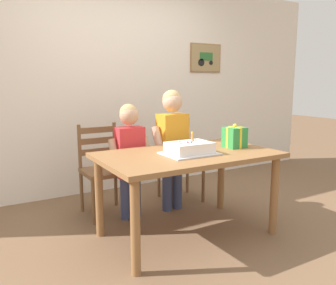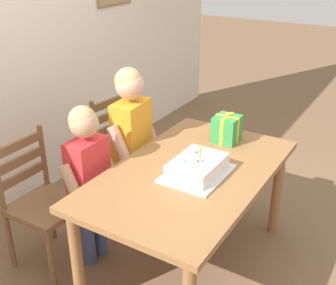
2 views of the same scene
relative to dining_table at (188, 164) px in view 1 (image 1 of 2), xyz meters
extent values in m
plane|color=brown|center=(0.00, 0.00, -0.65)|extent=(20.00, 20.00, 0.00)
cube|color=silver|center=(0.00, 1.64, 0.65)|extent=(6.40, 0.08, 2.60)
cube|color=olive|center=(1.35, 1.59, 1.02)|extent=(0.51, 0.02, 0.39)
cube|color=#9E8456|center=(1.35, 1.58, 1.02)|extent=(0.48, 0.01, 0.36)
cube|color=#28662D|center=(1.35, 1.58, 1.04)|extent=(0.22, 0.01, 0.11)
cylinder|color=black|center=(1.26, 1.58, 0.96)|extent=(0.10, 0.01, 0.10)
cylinder|color=black|center=(1.43, 1.58, 0.96)|extent=(0.06, 0.01, 0.06)
cube|color=olive|center=(0.00, 0.00, 0.08)|extent=(1.51, 0.90, 0.04)
cylinder|color=olive|center=(-0.68, -0.37, -0.30)|extent=(0.07, 0.07, 0.70)
cylinder|color=olive|center=(0.68, -0.37, -0.30)|extent=(0.07, 0.07, 0.70)
cylinder|color=olive|center=(-0.68, 0.37, -0.30)|extent=(0.07, 0.07, 0.70)
cylinder|color=olive|center=(0.68, 0.37, -0.30)|extent=(0.07, 0.07, 0.70)
cube|color=silver|center=(-0.02, -0.06, 0.10)|extent=(0.44, 0.34, 0.01)
cube|color=white|center=(-0.02, -0.06, 0.15)|extent=(0.36, 0.26, 0.09)
cylinder|color=orange|center=(0.00, -0.06, 0.23)|extent=(0.01, 0.01, 0.07)
sphere|color=yellow|center=(0.00, -0.06, 0.28)|extent=(0.02, 0.02, 0.02)
sphere|color=blue|center=(-0.03, -0.09, 0.20)|extent=(0.01, 0.01, 0.01)
sphere|color=yellow|center=(-0.13, -0.09, 0.20)|extent=(0.01, 0.01, 0.01)
sphere|color=yellow|center=(0.07, -0.01, 0.20)|extent=(0.01, 0.01, 0.01)
sphere|color=blue|center=(0.05, -0.01, 0.20)|extent=(0.02, 0.02, 0.02)
sphere|color=green|center=(-0.08, -0.01, 0.20)|extent=(0.01, 0.01, 0.01)
sphere|color=red|center=(-0.05, -0.08, 0.20)|extent=(0.02, 0.02, 0.02)
cube|color=#2D8E42|center=(0.51, -0.01, 0.19)|extent=(0.18, 0.17, 0.19)
cube|color=yellow|center=(0.51, -0.01, 0.19)|extent=(0.18, 0.02, 0.19)
cube|color=yellow|center=(0.51, -0.01, 0.19)|extent=(0.02, 0.17, 0.19)
sphere|color=yellow|center=(0.51, -0.01, 0.30)|extent=(0.04, 0.04, 0.04)
cube|color=brown|center=(-0.46, 0.83, -0.20)|extent=(0.42, 0.42, 0.04)
cylinder|color=brown|center=(-0.26, 0.64, -0.43)|extent=(0.04, 0.04, 0.43)
cylinder|color=brown|center=(-0.64, 0.63, -0.43)|extent=(0.04, 0.04, 0.43)
cylinder|color=brown|center=(-0.27, 1.02, -0.43)|extent=(0.04, 0.04, 0.43)
cylinder|color=brown|center=(-0.65, 1.01, -0.43)|extent=(0.04, 0.04, 0.43)
cylinder|color=brown|center=(-0.27, 1.02, 0.05)|extent=(0.04, 0.04, 0.45)
cylinder|color=brown|center=(-0.65, 1.01, 0.05)|extent=(0.04, 0.04, 0.45)
cube|color=brown|center=(-0.46, 1.02, -0.02)|extent=(0.36, 0.02, 0.06)
cube|color=brown|center=(-0.46, 1.02, 0.09)|extent=(0.36, 0.02, 0.06)
cube|color=brown|center=(-0.46, 1.02, 0.20)|extent=(0.36, 0.02, 0.06)
cube|color=brown|center=(0.46, 0.83, -0.20)|extent=(0.46, 0.46, 0.04)
cylinder|color=brown|center=(0.63, 0.62, -0.43)|extent=(0.04, 0.04, 0.43)
cylinder|color=brown|center=(0.25, 0.65, -0.43)|extent=(0.04, 0.04, 0.43)
cylinder|color=brown|center=(0.66, 1.00, -0.43)|extent=(0.04, 0.04, 0.43)
cylinder|color=brown|center=(0.28, 1.03, -0.43)|extent=(0.04, 0.04, 0.43)
cylinder|color=brown|center=(0.66, 1.00, 0.05)|extent=(0.04, 0.04, 0.45)
cylinder|color=brown|center=(0.28, 1.03, 0.05)|extent=(0.04, 0.04, 0.45)
cube|color=brown|center=(0.47, 1.01, -0.02)|extent=(0.36, 0.06, 0.06)
cube|color=brown|center=(0.47, 1.01, 0.09)|extent=(0.36, 0.06, 0.06)
cube|color=brown|center=(0.47, 1.01, 0.20)|extent=(0.36, 0.06, 0.06)
cylinder|color=#38426B|center=(0.27, 0.60, -0.41)|extent=(0.10, 0.10, 0.48)
cylinder|color=#38426B|center=(0.14, 0.59, -0.41)|extent=(0.10, 0.10, 0.48)
cube|color=orange|center=(0.21, 0.60, 0.10)|extent=(0.31, 0.20, 0.54)
cylinder|color=tan|center=(0.40, 0.58, 0.08)|extent=(0.09, 0.23, 0.36)
cylinder|color=tan|center=(0.02, 0.55, 0.08)|extent=(0.09, 0.23, 0.36)
sphere|color=tan|center=(0.21, 0.60, 0.49)|extent=(0.20, 0.20, 0.20)
sphere|color=tan|center=(0.21, 0.61, 0.52)|extent=(0.19, 0.19, 0.19)
cylinder|color=#38426B|center=(-0.22, 0.60, -0.44)|extent=(0.09, 0.09, 0.43)
cylinder|color=#38426B|center=(-0.34, 0.60, -0.44)|extent=(0.09, 0.09, 0.43)
cube|color=red|center=(-0.28, 0.60, 0.02)|extent=(0.27, 0.17, 0.49)
cylinder|color=tan|center=(-0.11, 0.56, 0.01)|extent=(0.07, 0.20, 0.33)
cylinder|color=tan|center=(-0.44, 0.57, 0.01)|extent=(0.07, 0.20, 0.33)
sphere|color=tan|center=(-0.28, 0.60, 0.38)|extent=(0.18, 0.18, 0.18)
sphere|color=tan|center=(-0.28, 0.61, 0.40)|extent=(0.17, 0.17, 0.17)
camera|label=1|loc=(-1.63, -2.44, 0.70)|focal=37.27mm
camera|label=2|loc=(-2.07, -1.10, 1.39)|focal=45.82mm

